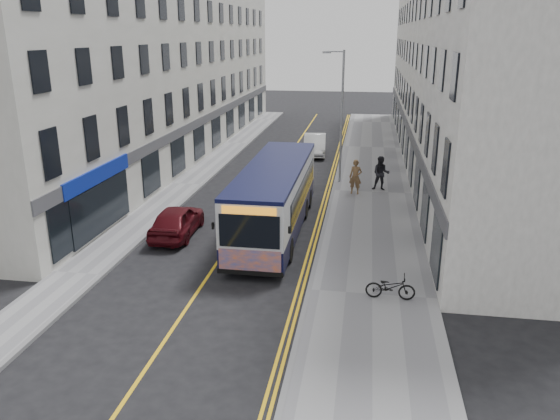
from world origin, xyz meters
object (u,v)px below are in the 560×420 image
(car_maroon, at_px, (177,220))
(city_bus, at_px, (275,196))
(pedestrian_near, at_px, (356,177))
(pedestrian_far, at_px, (381,173))
(bicycle, at_px, (390,287))
(streetlamp, at_px, (341,113))
(car_white, at_px, (315,145))

(car_maroon, bearing_deg, city_bus, -167.60)
(pedestrian_near, relative_size, pedestrian_far, 0.98)
(bicycle, bearing_deg, streetlamp, 10.70)
(city_bus, bearing_deg, bicycle, -50.63)
(bicycle, xyz_separation_m, car_white, (-4.96, 23.62, 0.20))
(streetlamp, height_order, pedestrian_far, streetlamp)
(car_white, bearing_deg, car_maroon, -108.08)
(streetlamp, xyz_separation_m, pedestrian_near, (1.10, -2.54, -3.27))
(car_white, height_order, car_maroon, car_white)
(city_bus, distance_m, bicycle, 8.15)
(streetlamp, xyz_separation_m, pedestrian_far, (2.55, -1.56, -3.26))
(bicycle, height_order, pedestrian_far, pedestrian_far)
(bicycle, height_order, car_white, car_white)
(car_white, bearing_deg, pedestrian_far, -67.85)
(pedestrian_far, height_order, car_maroon, pedestrian_far)
(city_bus, relative_size, car_white, 2.37)
(pedestrian_far, height_order, car_white, pedestrian_far)
(pedestrian_near, relative_size, car_white, 0.42)
(city_bus, height_order, car_white, city_bus)
(bicycle, bearing_deg, pedestrian_far, 1.43)
(pedestrian_near, xyz_separation_m, car_white, (-3.38, 10.67, -0.34))
(city_bus, relative_size, pedestrian_near, 5.61)
(city_bus, xyz_separation_m, pedestrian_near, (3.54, 6.71, -0.65))
(streetlamp, xyz_separation_m, bicycle, (2.68, -15.49, -3.82))
(streetlamp, xyz_separation_m, car_white, (-2.28, 8.13, -3.61))
(streetlamp, relative_size, car_maroon, 1.88)
(bicycle, bearing_deg, car_maroon, 62.58)
(bicycle, xyz_separation_m, pedestrian_far, (-0.13, 13.93, 0.56))
(city_bus, bearing_deg, car_white, 89.48)
(pedestrian_near, bearing_deg, pedestrian_far, 42.59)
(streetlamp, height_order, bicycle, streetlamp)
(bicycle, relative_size, car_maroon, 0.40)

